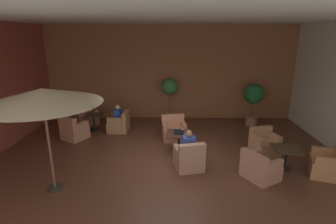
% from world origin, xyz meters
% --- Properties ---
extents(ground_plane, '(10.73, 8.50, 0.02)m').
position_xyz_m(ground_plane, '(0.00, 0.00, -0.01)').
color(ground_plane, brown).
extents(wall_back_brick, '(10.73, 0.08, 4.00)m').
position_xyz_m(wall_back_brick, '(0.00, 4.21, 2.00)').
color(wall_back_brick, brown).
rests_on(wall_back_brick, ground_plane).
extents(ceiling_slab, '(10.73, 8.50, 0.06)m').
position_xyz_m(ceiling_slab, '(0.00, 0.00, 4.03)').
color(ceiling_slab, silver).
rests_on(ceiling_slab, wall_back_brick).
extents(cafe_table_front_left, '(0.82, 0.82, 0.62)m').
position_xyz_m(cafe_table_front_left, '(0.34, 0.64, 0.51)').
color(cafe_table_front_left, black).
rests_on(cafe_table_front_left, ground_plane).
extents(armchair_front_left_north, '(0.89, 0.93, 0.84)m').
position_xyz_m(armchair_front_left_north, '(0.60, -0.45, 0.31)').
color(armchair_front_left_north, tan).
rests_on(armchair_front_left_north, ground_plane).
extents(armchair_front_left_east, '(0.92, 0.85, 0.84)m').
position_xyz_m(armchair_front_left_east, '(0.18, 1.73, 0.30)').
color(armchair_front_left_east, tan).
rests_on(armchair_front_left_east, ground_plane).
extents(cafe_table_front_right, '(0.68, 0.68, 0.62)m').
position_xyz_m(cafe_table_front_right, '(-2.92, 2.49, 0.45)').
color(cafe_table_front_right, black).
rests_on(cafe_table_front_right, ground_plane).
extents(armchair_front_right_north, '(0.99, 1.00, 0.89)m').
position_xyz_m(armchair_front_right_north, '(-3.38, 1.60, 0.33)').
color(armchair_front_right_north, tan).
rests_on(armchair_front_right_north, ground_plane).
extents(armchair_front_right_east, '(0.76, 0.83, 0.77)m').
position_xyz_m(armchair_front_right_east, '(-1.93, 2.47, 0.29)').
color(armchair_front_right_east, '#AE7E55').
rests_on(armchair_front_right_east, ground_plane).
extents(armchair_front_right_south, '(1.05, 1.03, 0.89)m').
position_xyz_m(armchair_front_right_south, '(-3.48, 3.31, 0.32)').
color(armchair_front_right_south, tan).
rests_on(armchair_front_right_south, ground_plane).
extents(cafe_table_mid_center, '(0.76, 0.76, 0.62)m').
position_xyz_m(cafe_table_mid_center, '(3.27, -0.42, 0.49)').
color(cafe_table_mid_center, black).
rests_on(cafe_table_mid_center, ground_plane).
extents(armchair_mid_center_north, '(1.03, 1.06, 0.77)m').
position_xyz_m(armchair_mid_center_north, '(2.40, -0.94, 0.29)').
color(armchair_mid_center_north, tan).
rests_on(armchair_mid_center_north, ground_plane).
extents(armchair_mid_center_east, '(0.95, 0.97, 0.82)m').
position_xyz_m(armchair_mid_center_east, '(4.21, -0.76, 0.31)').
color(armchair_mid_center_east, tan).
rests_on(armchair_mid_center_east, ground_plane).
extents(armchair_mid_center_south, '(0.90, 0.87, 0.81)m').
position_xyz_m(armchair_mid_center_south, '(3.00, 0.55, 0.31)').
color(armchair_mid_center_south, tan).
rests_on(armchair_mid_center_south, ground_plane).
extents(patio_umbrella_tall_red, '(2.58, 2.58, 2.49)m').
position_xyz_m(patio_umbrella_tall_red, '(-2.70, -1.54, 2.30)').
color(patio_umbrella_tall_red, '#2D2D2D').
rests_on(patio_umbrella_tall_red, ground_plane).
extents(potted_tree_left_corner, '(0.68, 0.68, 1.89)m').
position_xyz_m(potted_tree_left_corner, '(0.00, 3.57, 1.29)').
color(potted_tree_left_corner, '#AC6846').
rests_on(potted_tree_left_corner, ground_plane).
extents(potted_tree_mid_left, '(0.82, 0.82, 1.73)m').
position_xyz_m(potted_tree_mid_left, '(3.37, 3.22, 1.18)').
color(potted_tree_mid_left, '#A1624E').
rests_on(potted_tree_mid_left, ground_plane).
extents(patron_blue_shirt, '(0.37, 0.31, 0.69)m').
position_xyz_m(patron_blue_shirt, '(0.59, -0.40, 0.73)').
color(patron_blue_shirt, '#314BA5').
rests_on(patron_blue_shirt, ground_plane).
extents(patron_by_window, '(0.23, 0.33, 0.64)m').
position_xyz_m(patron_by_window, '(-1.97, 2.47, 0.68)').
color(patron_by_window, '#2346A8').
rests_on(patron_by_window, ground_plane).
extents(iced_drink_cup, '(0.08, 0.08, 0.11)m').
position_xyz_m(iced_drink_cup, '(0.46, 0.68, 0.68)').
color(iced_drink_cup, white).
rests_on(iced_drink_cup, cafe_table_front_left).
extents(open_laptop, '(0.35, 0.29, 0.20)m').
position_xyz_m(open_laptop, '(0.34, 0.50, 0.68)').
color(open_laptop, '#9EA0A5').
rests_on(open_laptop, cafe_table_front_left).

